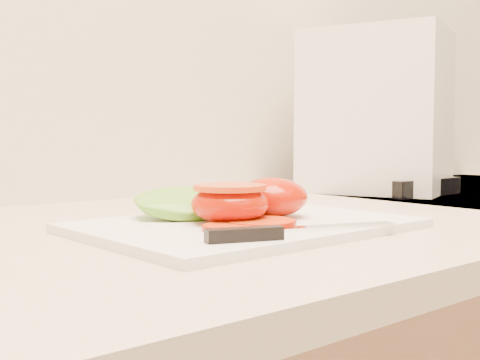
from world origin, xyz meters
TOP-DOWN VIEW (x-y plane):
  - cutting_board at (-0.20, 1.60)m, footprint 0.36×0.26m
  - tomato_half_dome at (-0.16, 1.61)m, footprint 0.08×0.08m
  - tomato_half_cut at (-0.23, 1.60)m, footprint 0.08×0.08m
  - tomato_slice_0 at (-0.22, 1.56)m, footprint 0.07×0.07m
  - tomato_slice_1 at (-0.26, 1.56)m, footprint 0.06×0.06m
  - lettuce_leaf_0 at (-0.22, 1.67)m, footprint 0.16×0.11m
  - lettuce_leaf_1 at (-0.18, 1.68)m, footprint 0.12×0.12m
  - knife at (-0.24, 1.50)m, footprint 0.22×0.07m
  - appliance at (0.29, 1.81)m, footprint 0.28×0.31m

SIDE VIEW (x-z plane):
  - cutting_board at x=-0.20m, z-range 0.93..0.94m
  - tomato_slice_1 at x=-0.26m, z-range 0.94..0.95m
  - tomato_slice_0 at x=-0.22m, z-range 0.94..0.95m
  - knife at x=-0.24m, z-range 0.94..0.95m
  - lettuce_leaf_1 at x=-0.18m, z-range 0.94..0.96m
  - lettuce_leaf_0 at x=-0.22m, z-range 0.94..0.97m
  - tomato_half_cut at x=-0.23m, z-range 0.94..0.98m
  - tomato_half_dome at x=-0.16m, z-range 0.94..0.99m
  - appliance at x=0.29m, z-range 0.93..1.23m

